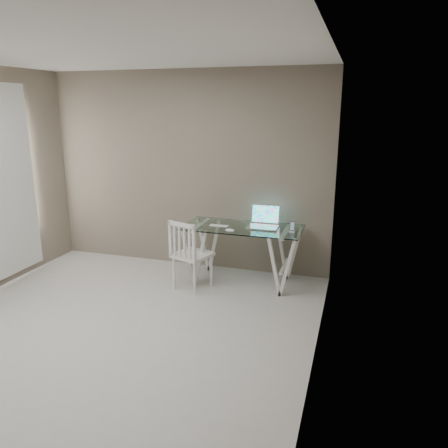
# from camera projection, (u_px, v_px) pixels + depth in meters

# --- Properties ---
(room) EXTENTS (4.50, 4.52, 2.71)m
(room) POSITION_uv_depth(u_px,v_px,m) (87.00, 164.00, 3.89)
(room) COLOR #B0ADA8
(room) RESTS_ON ground
(desk) EXTENTS (1.50, 0.70, 0.75)m
(desk) POSITION_uv_depth(u_px,v_px,m) (242.00, 254.00, 5.60)
(desk) COLOR silver
(desk) RESTS_ON ground
(chair) EXTENTS (0.52, 0.52, 0.90)m
(chair) POSITION_uv_depth(u_px,v_px,m) (188.00, 252.00, 5.33)
(chair) COLOR white
(chair) RESTS_ON ground
(laptop) EXTENTS (0.38, 0.33, 0.26)m
(laptop) POSITION_uv_depth(u_px,v_px,m) (264.00, 222.00, 5.51)
(laptop) COLOR silver
(laptop) RESTS_ON desk
(keyboard) EXTENTS (0.25, 0.11, 0.01)m
(keyboard) POSITION_uv_depth(u_px,v_px,m) (219.00, 226.00, 5.55)
(keyboard) COLOR silver
(keyboard) RESTS_ON desk
(mouse) EXTENTS (0.12, 0.07, 0.04)m
(mouse) POSITION_uv_depth(u_px,v_px,m) (230.00, 230.00, 5.29)
(mouse) COLOR white
(mouse) RESTS_ON desk
(phone_dock) EXTENTS (0.07, 0.07, 0.13)m
(phone_dock) POSITION_uv_depth(u_px,v_px,m) (292.00, 229.00, 5.28)
(phone_dock) COLOR white
(phone_dock) RESTS_ON desk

